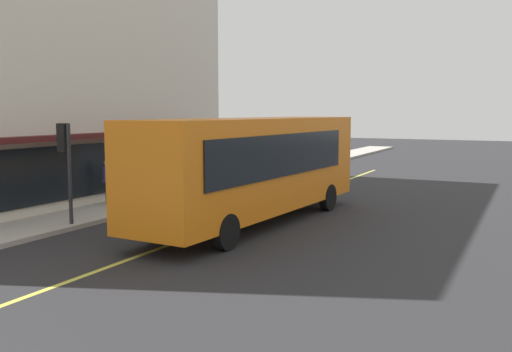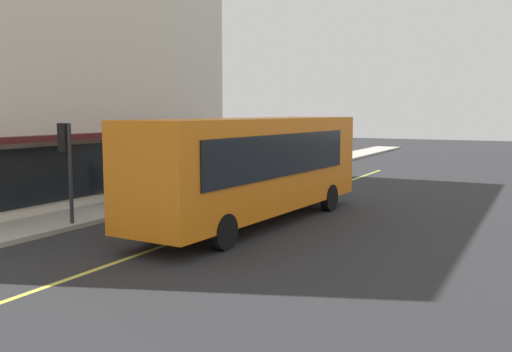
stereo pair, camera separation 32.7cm
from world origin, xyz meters
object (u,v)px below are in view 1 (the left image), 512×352
Objects in this scene: pedestrian_waiting at (107,177)px; traffic_light at (65,149)px; bus at (256,164)px; car_maroon at (288,169)px.

traffic_light is at bearing -157.97° from pedestrian_waiting.
bus is 6.10m from traffic_light.
traffic_light is 13.99m from car_maroon.
pedestrian_waiting is (3.58, 1.45, -1.35)m from traffic_light.
traffic_light reaches higher than pedestrian_waiting.
car_maroon is 2.52× the size of pedestrian_waiting.
traffic_light is 1.86× the size of pedestrian_waiting.
bus reaches higher than traffic_light.
car_maroon is 10.69m from pedestrian_waiting.
bus is 3.52× the size of traffic_light.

